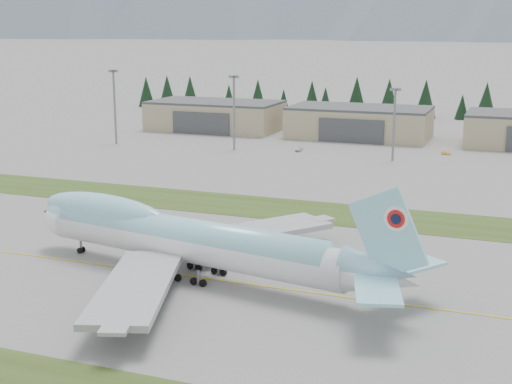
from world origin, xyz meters
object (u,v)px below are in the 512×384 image
at_px(boeing_747_freighter, 187,239).
at_px(hangar_center, 360,122).
at_px(service_vehicle_a, 299,151).
at_px(service_vehicle_b, 446,155).
at_px(hangar_left, 215,115).

xyz_separation_m(boeing_747_freighter, hangar_center, (-5.76, 149.65, -0.61)).
xyz_separation_m(hangar_center, service_vehicle_a, (-11.47, -34.62, -5.39)).
distance_m(hangar_center, service_vehicle_a, 36.87).
bearing_deg(hangar_center, service_vehicle_b, -37.15).
height_order(hangar_left, service_vehicle_a, hangar_left).
distance_m(hangar_left, service_vehicle_b, 90.78).
distance_m(boeing_747_freighter, hangar_center, 149.76).
bearing_deg(service_vehicle_a, hangar_left, 143.90).
relative_size(boeing_747_freighter, service_vehicle_b, 22.43).
relative_size(hangar_left, hangar_center, 1.00).
bearing_deg(service_vehicle_b, boeing_747_freighter, -165.67).
height_order(boeing_747_freighter, service_vehicle_a, boeing_747_freighter).
xyz_separation_m(boeing_747_freighter, service_vehicle_b, (26.50, 125.20, -6.00)).
relative_size(hangar_left, service_vehicle_b, 15.50).
bearing_deg(hangar_center, boeing_747_freighter, -87.79).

